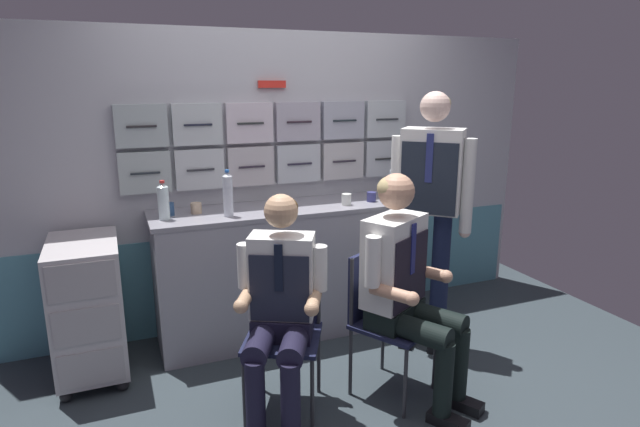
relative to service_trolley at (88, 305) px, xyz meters
The scene contains 17 objects.
ground 1.78m from the service_trolley, 35.06° to the right, with size 4.80×4.80×0.04m, color #303A40.
galley_bulkhead 1.57m from the service_trolley, 15.55° to the left, with size 4.20×0.14×2.15m.
galley_counter 1.31m from the service_trolley, ahead, with size 1.83×0.53×0.94m.
service_trolley is the anchor object (origin of this frame).
folding_chair_left 1.26m from the service_trolley, 34.95° to the right, with size 0.54×0.54×0.85m.
crew_member_left 1.31m from the service_trolley, 42.11° to the right, with size 0.56×0.66×1.23m.
folding_chair_right 1.79m from the service_trolley, 26.85° to the right, with size 0.55×0.55×0.85m.
crew_member_right 1.94m from the service_trolley, 29.42° to the right, with size 0.62×0.72×1.31m.
crew_member_standing 2.27m from the service_trolley, 11.73° to the right, with size 0.43×0.43×1.74m.
sparkling_bottle_green 2.21m from the service_trolley, ahead, with size 0.07×0.07×0.27m.
water_bottle_clear 0.78m from the service_trolley, ahead, with size 0.07×0.07×0.25m.
water_bottle_blue_cap 1.09m from the service_trolley, ahead, with size 0.06×0.06×0.31m.
espresso_cup_small 0.76m from the service_trolley, 15.70° to the left, with size 0.06×0.06×0.08m.
coffee_cup_white 1.81m from the service_trolley, ahead, with size 0.07×0.07×0.08m.
paper_cup_blue 0.89m from the service_trolley, 11.47° to the left, with size 0.07×0.07×0.07m.
coffee_cup_spare 2.02m from the service_trolley, ahead, with size 0.07×0.07×0.07m.
snack_banana 1.36m from the service_trolley, ahead, with size 0.17×0.10×0.04m.
Camera 1 is at (-1.20, -2.31, 1.79)m, focal length 29.34 mm.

